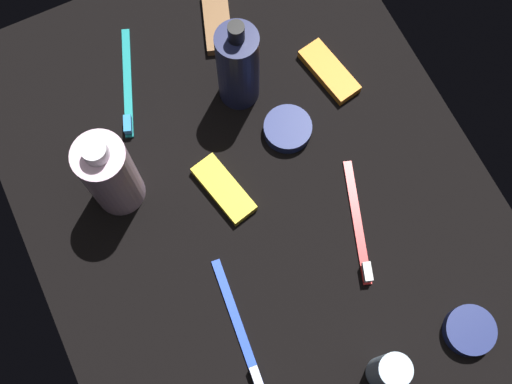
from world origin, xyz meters
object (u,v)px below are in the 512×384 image
Objects in this scene: bodywash_bottle at (110,174)px; toothbrush_blue at (240,330)px; lotion_bottle at (238,67)px; snack_bar_orange at (329,72)px; cream_tin_left at (469,331)px; cream_tin_right at (288,129)px; toothbrush_red at (359,228)px; snack_bar_yellow at (224,189)px; deodorant_stick at (388,371)px; toothbrush_teal at (127,88)px; snack_bar_brown at (217,23)px.

bodywash_bottle reaches higher than toothbrush_blue.
snack_bar_orange is (-3.15, -13.49, -7.13)cm from lotion_bottle.
cream_tin_left is 0.95× the size of cream_tin_right.
bodywash_bottle is 51.89cm from cream_tin_left.
toothbrush_blue is 1.73× the size of snack_bar_orange.
toothbrush_red is 19.79cm from snack_bar_yellow.
bodywash_bottle is at bearing 29.40° from deodorant_stick.
cream_tin_left is (-13.29, -27.40, 0.45)cm from toothbrush_blue.
deodorant_stick is 0.57× the size of toothbrush_teal.
toothbrush_teal is at bearing 58.37° from snack_bar_orange.
snack_bar_brown is at bearing -75.90° from toothbrush_teal.
toothbrush_teal is 59.54cm from cream_tin_left.
lotion_bottle reaches higher than toothbrush_teal.
toothbrush_blue is 2.67× the size of cream_tin_left.
cream_tin_right reaches higher than snack_bar_brown.
toothbrush_teal is at bearing 15.26° from deodorant_stick.
snack_bar_orange is (-10.76, -28.43, 0.14)cm from toothbrush_teal.
toothbrush_red reaches higher than snack_bar_orange.
deodorant_stick is 0.94× the size of snack_bar_yellow.
lotion_bottle reaches higher than snack_bar_orange.
toothbrush_blue reaches higher than snack_bar_yellow.
bodywash_bottle is at bearing 85.32° from snack_bar_orange.
snack_bar_brown is 27.09cm from snack_bar_yellow.
toothbrush_teal is 1.66× the size of snack_bar_orange.
snack_bar_brown is 1.54× the size of cream_tin_left.
lotion_bottle is 23.08cm from bodywash_bottle.
bodywash_bottle is 0.99× the size of toothbrush_red.
toothbrush_teal is 21.72cm from snack_bar_yellow.
toothbrush_blue is at bearing 64.13° from cream_tin_left.
toothbrush_teal is 1.66× the size of snack_bar_yellow.
snack_bar_yellow is at bearing 109.21° from cream_tin_right.
lotion_bottle reaches higher than snack_bar_brown.
deodorant_stick is at bearing -178.98° from snack_bar_yellow.
toothbrush_teal is at bearing 62.99° from lotion_bottle.
lotion_bottle is at bearing -72.30° from bodywash_bottle.
bodywash_bottle is 36.37cm from snack_bar_orange.
cream_tin_left is at bearing -150.41° from snack_bar_brown.
bodywash_bottle is at bearing 154.27° from toothbrush_teal.
snack_bar_yellow is at bearing 47.55° from toothbrush_red.
toothbrush_teal is 0.96× the size of toothbrush_blue.
snack_bar_orange is 1.47× the size of cream_tin_right.
bodywash_bottle is 16.30cm from snack_bar_yellow.
toothbrush_blue and cream_tin_left have the same top height.
snack_bar_brown is 58.07cm from cream_tin_left.
bodywash_bottle reaches higher than deodorant_stick.
lotion_bottle is 13.92cm from snack_bar_brown.
snack_bar_brown is at bearing 10.52° from cream_tin_left.
bodywash_bottle is 17.76cm from toothbrush_teal.
cream_tin_right is at bearing 13.59° from cream_tin_left.
lotion_bottle reaches higher than toothbrush_red.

